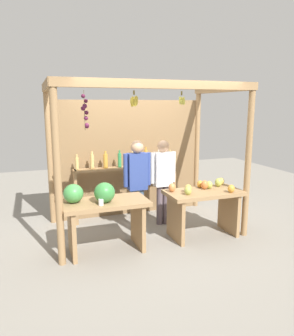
{
  "coord_description": "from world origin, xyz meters",
  "views": [
    {
      "loc": [
        -1.77,
        -5.08,
        2.15
      ],
      "look_at": [
        0.0,
        -0.17,
        1.12
      ],
      "focal_mm": 34.39,
      "sensor_mm": 36.0,
      "label": 1
    }
  ],
  "objects": [
    {
      "name": "vendor_woman",
      "position": [
        0.4,
        0.1,
        0.91
      ],
      "size": [
        0.48,
        0.21,
        1.54
      ],
      "rotation": [
        0.0,
        0.0,
        -0.13
      ],
      "color": "#584A53",
      "rests_on": "ground"
    },
    {
      "name": "bottle_shelf_unit",
      "position": [
        -0.12,
        0.64,
        0.81
      ],
      "size": [
        1.98,
        0.22,
        1.36
      ],
      "color": "#99754C",
      "rests_on": "ground"
    },
    {
      "name": "market_stall",
      "position": [
        -0.0,
        0.41,
        1.42
      ],
      "size": [
        3.08,
        1.81,
        2.49
      ],
      "color": "#99754C",
      "rests_on": "ground"
    },
    {
      "name": "ground_plane",
      "position": [
        0.0,
        0.0,
        0.0
      ],
      "size": [
        12.0,
        12.0,
        0.0
      ],
      "primitive_type": "plane",
      "color": "gray",
      "rests_on": "ground"
    },
    {
      "name": "fruit_counter_left",
      "position": [
        -0.89,
        -0.64,
        0.67
      ],
      "size": [
        1.25,
        0.64,
        1.06
      ],
      "color": "#99754C",
      "rests_on": "ground"
    },
    {
      "name": "fruit_counter_right",
      "position": [
        0.82,
        -0.63,
        0.58
      ],
      "size": [
        1.25,
        0.64,
        0.92
      ],
      "color": "#99754C",
      "rests_on": "ground"
    },
    {
      "name": "vendor_man",
      "position": [
        -0.13,
        -0.04,
        0.94
      ],
      "size": [
        0.48,
        0.21,
        1.57
      ],
      "rotation": [
        0.0,
        0.0,
        -0.08
      ],
      "color": "#435B76",
      "rests_on": "ground"
    }
  ]
}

